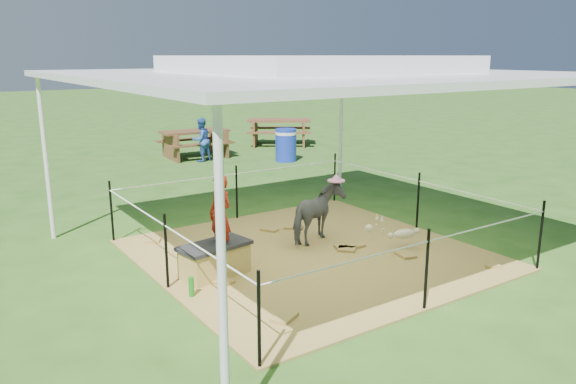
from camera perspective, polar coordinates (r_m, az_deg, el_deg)
ground at (r=8.44m, az=2.29°, el=-6.42°), size 90.00×90.00×0.00m
hay_patch at (r=8.43m, az=2.30°, el=-6.33°), size 4.60×4.60×0.03m
canopy_tent at (r=7.92m, az=2.48°, el=12.17°), size 6.30×6.30×2.90m
rope_fence at (r=8.24m, az=2.34°, el=-2.22°), size 4.54×4.54×1.00m
straw_bale at (r=7.61m, az=-7.43°, el=-6.99°), size 0.95×0.59×0.39m
dark_cloth at (r=7.54m, az=-7.49°, el=-5.41°), size 1.02×0.64×0.05m
woman at (r=7.43m, az=-6.92°, el=-1.57°), size 0.32×0.43×1.07m
green_bottle at (r=7.05m, az=-9.79°, el=-9.47°), size 0.08×0.08×0.25m
pony at (r=8.81m, az=3.05°, el=-2.25°), size 1.18×0.89×0.91m
pink_hat at (r=8.68m, az=3.09°, el=1.04°), size 0.28×0.28×0.13m
foal at (r=8.73m, az=11.75°, el=-3.98°), size 1.03×0.70×0.52m
trash_barrel at (r=15.76m, az=-0.21°, el=4.79°), size 0.69×0.69×0.91m
picnic_table_near at (r=16.59m, az=-9.41°, el=4.85°), size 1.99×1.49×0.79m
picnic_table_far at (r=18.67m, az=-0.88°, el=6.11°), size 2.54×2.40×0.86m
distant_person at (r=15.89m, az=-8.82°, el=5.26°), size 0.70×0.61×1.22m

